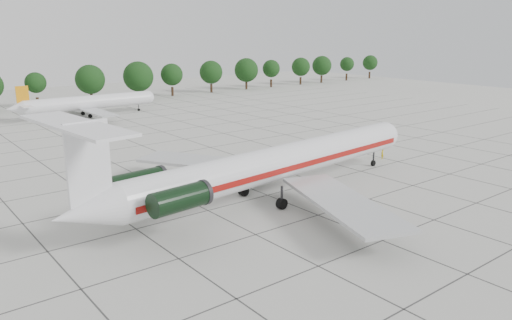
% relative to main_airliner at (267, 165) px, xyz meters
% --- Properties ---
extents(ground, '(260.00, 260.00, 0.00)m').
position_rel_main_airliner_xyz_m(ground, '(1.23, 1.31, -3.99)').
color(ground, beige).
rests_on(ground, ground).
extents(apron_joints, '(170.00, 170.00, 0.02)m').
position_rel_main_airliner_xyz_m(apron_joints, '(1.23, 16.31, -3.98)').
color(apron_joints, '#383838').
rests_on(apron_joints, ground).
extents(main_airliner, '(48.14, 37.71, 11.30)m').
position_rel_main_airliner_xyz_m(main_airliner, '(0.00, 0.00, 0.00)').
color(main_airliner, silver).
rests_on(main_airliner, ground).
extents(ground_crew, '(0.65, 0.52, 1.54)m').
position_rel_main_airliner_xyz_m(ground_crew, '(24.68, 3.69, -3.22)').
color(ground_crew, gold).
rests_on(ground_crew, ground).
extents(bg_airliner_c, '(28.24, 27.20, 7.40)m').
position_rel_main_airliner_xyz_m(bg_airliner_c, '(5.17, 66.68, -1.08)').
color(bg_airliner_c, silver).
rests_on(bg_airliner_c, ground).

